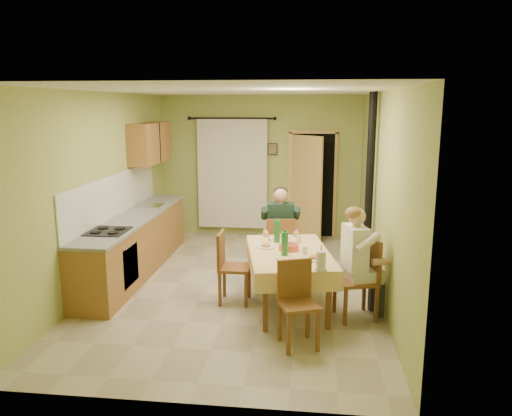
# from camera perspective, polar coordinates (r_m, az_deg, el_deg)

# --- Properties ---
(floor) EXTENTS (4.00, 6.00, 0.01)m
(floor) POSITION_cam_1_polar(r_m,az_deg,el_deg) (7.46, -2.02, -8.80)
(floor) COLOR tan
(floor) RESTS_ON ground
(room_shell) EXTENTS (4.04, 6.04, 2.82)m
(room_shell) POSITION_cam_1_polar(r_m,az_deg,el_deg) (7.03, -2.13, 5.24)
(room_shell) COLOR #A3AF59
(room_shell) RESTS_ON ground
(kitchen_run) EXTENTS (0.64, 3.64, 1.56)m
(kitchen_run) POSITION_cam_1_polar(r_m,az_deg,el_deg) (8.09, -13.68, -3.88)
(kitchen_run) COLOR olive
(kitchen_run) RESTS_ON ground
(upper_cabinets) EXTENTS (0.35, 1.40, 0.70)m
(upper_cabinets) POSITION_cam_1_polar(r_m,az_deg,el_deg) (9.09, -11.99, 7.30)
(upper_cabinets) COLOR olive
(upper_cabinets) RESTS_ON room_shell
(curtain) EXTENTS (1.70, 0.07, 2.22)m
(curtain) POSITION_cam_1_polar(r_m,az_deg,el_deg) (10.02, -2.72, 3.98)
(curtain) COLOR black
(curtain) RESTS_ON ground
(doorway) EXTENTS (0.96, 0.62, 2.15)m
(doorway) POSITION_cam_1_polar(r_m,az_deg,el_deg) (9.86, 6.12, 2.56)
(doorway) COLOR black
(doorway) RESTS_ON ground
(dining_table) EXTENTS (1.32, 1.86, 0.76)m
(dining_table) POSITION_cam_1_polar(r_m,az_deg,el_deg) (6.59, 3.77, -8.09)
(dining_table) COLOR #EAC37A
(dining_table) RESTS_ON ground
(tableware) EXTENTS (0.89, 1.57, 0.33)m
(tableware) POSITION_cam_1_polar(r_m,az_deg,el_deg) (6.36, 4.06, -4.63)
(tableware) COLOR white
(tableware) RESTS_ON dining_table
(chair_far) EXTENTS (0.47, 0.47, 0.99)m
(chair_far) POSITION_cam_1_polar(r_m,az_deg,el_deg) (7.59, 2.76, -6.09)
(chair_far) COLOR brown
(chair_far) RESTS_ON ground
(chair_near) EXTENTS (0.50, 0.50, 0.95)m
(chair_near) POSITION_cam_1_polar(r_m,az_deg,el_deg) (5.62, 4.85, -12.73)
(chair_near) COLOR brown
(chair_near) RESTS_ON ground
(chair_right) EXTENTS (0.57, 0.57, 1.02)m
(chair_right) POSITION_cam_1_polar(r_m,az_deg,el_deg) (6.41, 11.42, -9.73)
(chair_right) COLOR brown
(chair_right) RESTS_ON ground
(chair_left) EXTENTS (0.41, 0.41, 0.96)m
(chair_left) POSITION_cam_1_polar(r_m,az_deg,el_deg) (6.77, -2.56, -8.36)
(chair_left) COLOR brown
(chair_left) RESTS_ON ground
(man_far) EXTENTS (0.61, 0.50, 1.39)m
(man_far) POSITION_cam_1_polar(r_m,az_deg,el_deg) (7.45, 2.80, -1.75)
(man_far) COLOR #192D23
(man_far) RESTS_ON chair_far
(man_right) EXTENTS (0.57, 0.64, 1.39)m
(man_right) POSITION_cam_1_polar(r_m,az_deg,el_deg) (6.22, 11.50, -4.71)
(man_right) COLOR silver
(man_right) RESTS_ON chair_right
(stove_flue) EXTENTS (0.24, 0.24, 2.80)m
(stove_flue) POSITION_cam_1_polar(r_m,az_deg,el_deg) (7.72, 12.70, -0.44)
(stove_flue) COLOR black
(stove_flue) RESTS_ON ground
(picture_back) EXTENTS (0.19, 0.03, 0.23)m
(picture_back) POSITION_cam_1_polar(r_m,az_deg,el_deg) (9.94, 1.91, 6.75)
(picture_back) COLOR black
(picture_back) RESTS_ON room_shell
(picture_right) EXTENTS (0.03, 0.31, 0.21)m
(picture_right) POSITION_cam_1_polar(r_m,az_deg,el_deg) (8.19, 13.02, 6.08)
(picture_right) COLOR brown
(picture_right) RESTS_ON room_shell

